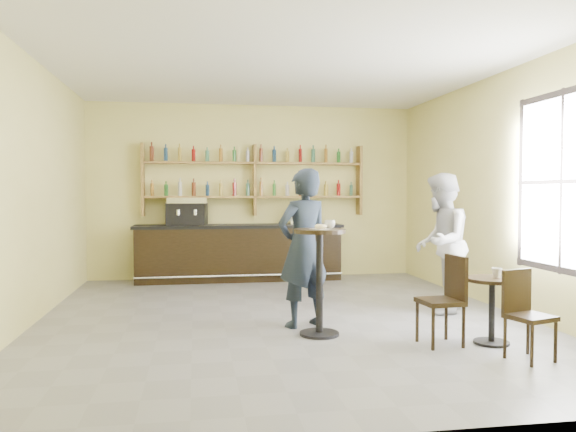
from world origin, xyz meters
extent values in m
plane|color=slate|center=(0.00, 0.00, 0.00)|extent=(7.00, 7.00, 0.00)
plane|color=white|center=(0.00, 0.00, 3.20)|extent=(7.00, 7.00, 0.00)
plane|color=#E4DA81|center=(0.00, 3.50, 1.60)|extent=(7.00, 0.00, 7.00)
plane|color=#E4DA81|center=(0.00, -3.50, 1.60)|extent=(7.00, 0.00, 7.00)
plane|color=#E4DA81|center=(-3.00, 0.00, 1.60)|extent=(0.00, 7.00, 7.00)
plane|color=#E4DA81|center=(3.00, 0.00, 1.60)|extent=(0.00, 7.00, 7.00)
plane|color=white|center=(2.99, -1.20, 1.70)|extent=(0.00, 2.00, 2.00)
cube|color=white|center=(0.27, -0.93, 1.18)|extent=(0.23, 0.23, 0.00)
torus|color=gold|center=(0.28, -0.94, 1.20)|extent=(0.14, 0.14, 0.05)
imported|color=white|center=(0.41, -0.83, 1.22)|extent=(0.13, 0.13, 0.09)
imported|color=black|center=(0.17, -0.50, 0.93)|extent=(0.80, 0.68, 1.86)
imported|color=white|center=(2.01, -1.57, 0.74)|extent=(0.12, 0.12, 0.10)
imported|color=#A1A1A6|center=(2.10, -0.02, 0.92)|extent=(1.07, 1.13, 1.84)
camera|label=1|loc=(-1.08, -6.93, 1.57)|focal=35.00mm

